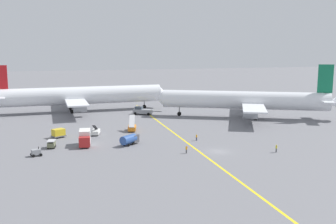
{
  "coord_description": "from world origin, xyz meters",
  "views": [
    {
      "loc": [
        -31.0,
        -75.69,
        22.16
      ],
      "look_at": [
        -3.4,
        28.96,
        4.0
      ],
      "focal_mm": 41.96,
      "sensor_mm": 36.0,
      "label": 1
    }
  ],
  "objects_px": {
    "ground_crew_marshaller_foreground": "(197,137)",
    "gse_stair_truck_yellow": "(132,127)",
    "gse_fuel_bowser_stubby": "(130,139)",
    "ground_crew_ramp_agent_by_cones": "(186,149)",
    "gse_catering_truck_tall": "(85,138)",
    "airliner_being_pushed": "(246,100)",
    "gse_belt_loader_portside": "(96,132)",
    "airliner_at_gate_left": "(81,96)",
    "ground_crew_wing_walker_right": "(276,148)",
    "gse_container_dolly_flat": "(58,133)",
    "gse_baggage_cart_near_cluster": "(51,144)",
    "pushback_tug": "(142,111)",
    "gse_gpu_cart_small": "(36,152)"
  },
  "relations": [
    {
      "from": "airliner_at_gate_left",
      "to": "ground_crew_ramp_agent_by_cones",
      "type": "relative_size",
      "value": 37.42
    },
    {
      "from": "ground_crew_marshaller_foreground",
      "to": "gse_stair_truck_yellow",
      "type": "bearing_deg",
      "value": 131.73
    },
    {
      "from": "airliner_at_gate_left",
      "to": "airliner_being_pushed",
      "type": "bearing_deg",
      "value": -27.37
    },
    {
      "from": "gse_fuel_bowser_stubby",
      "to": "gse_belt_loader_portside",
      "type": "height_order",
      "value": "gse_belt_loader_portside"
    },
    {
      "from": "gse_container_dolly_flat",
      "to": "ground_crew_marshaller_foreground",
      "type": "bearing_deg",
      "value": -20.04
    },
    {
      "from": "pushback_tug",
      "to": "gse_container_dolly_flat",
      "type": "relative_size",
      "value": 2.32
    },
    {
      "from": "airliner_at_gate_left",
      "to": "gse_container_dolly_flat",
      "type": "height_order",
      "value": "airliner_at_gate_left"
    },
    {
      "from": "gse_fuel_bowser_stubby",
      "to": "gse_stair_truck_yellow",
      "type": "bearing_deg",
      "value": 78.61
    },
    {
      "from": "airliner_at_gate_left",
      "to": "gse_fuel_bowser_stubby",
      "type": "distance_m",
      "value": 51.32
    },
    {
      "from": "airliner_at_gate_left",
      "to": "ground_crew_ramp_agent_by_cones",
      "type": "distance_m",
      "value": 63.56
    },
    {
      "from": "gse_container_dolly_flat",
      "to": "gse_baggage_cart_near_cluster",
      "type": "bearing_deg",
      "value": -97.93
    },
    {
      "from": "gse_fuel_bowser_stubby",
      "to": "gse_belt_loader_portside",
      "type": "relative_size",
      "value": 0.97
    },
    {
      "from": "airliner_at_gate_left",
      "to": "ground_crew_marshaller_foreground",
      "type": "bearing_deg",
      "value": -63.94
    },
    {
      "from": "airliner_at_gate_left",
      "to": "ground_crew_marshaller_foreground",
      "type": "height_order",
      "value": "airliner_at_gate_left"
    },
    {
      "from": "gse_gpu_cart_small",
      "to": "ground_crew_ramp_agent_by_cones",
      "type": "height_order",
      "value": "gse_gpu_cart_small"
    },
    {
      "from": "ground_crew_wing_walker_right",
      "to": "ground_crew_marshaller_foreground",
      "type": "height_order",
      "value": "ground_crew_wing_walker_right"
    },
    {
      "from": "airliner_being_pushed",
      "to": "gse_stair_truck_yellow",
      "type": "relative_size",
      "value": 10.92
    },
    {
      "from": "pushback_tug",
      "to": "gse_baggage_cart_near_cluster",
      "type": "height_order",
      "value": "pushback_tug"
    },
    {
      "from": "pushback_tug",
      "to": "ground_crew_ramp_agent_by_cones",
      "type": "xyz_separation_m",
      "value": [
        -0.25,
        -49.08,
        -0.41
      ]
    },
    {
      "from": "gse_container_dolly_flat",
      "to": "gse_fuel_bowser_stubby",
      "type": "xyz_separation_m",
      "value": [
        15.82,
        -11.67,
        0.16
      ]
    },
    {
      "from": "airliner_at_gate_left",
      "to": "gse_baggage_cart_near_cluster",
      "type": "relative_size",
      "value": 20.72
    },
    {
      "from": "ground_crew_marshaller_foreground",
      "to": "gse_fuel_bowser_stubby",
      "type": "bearing_deg",
      "value": -179.77
    },
    {
      "from": "gse_belt_loader_portside",
      "to": "ground_crew_ramp_agent_by_cones",
      "type": "relative_size",
      "value": 3.14
    },
    {
      "from": "airliner_at_gate_left",
      "to": "ground_crew_ramp_agent_by_cones",
      "type": "xyz_separation_m",
      "value": [
        18.9,
        -60.51,
        -4.61
      ]
    },
    {
      "from": "gse_baggage_cart_near_cluster",
      "to": "gse_container_dolly_flat",
      "type": "bearing_deg",
      "value": 82.07
    },
    {
      "from": "ground_crew_wing_walker_right",
      "to": "ground_crew_ramp_agent_by_cones",
      "type": "relative_size",
      "value": 1.05
    },
    {
      "from": "gse_catering_truck_tall",
      "to": "gse_stair_truck_yellow",
      "type": "height_order",
      "value": "gse_stair_truck_yellow"
    },
    {
      "from": "airliner_being_pushed",
      "to": "gse_container_dolly_flat",
      "type": "xyz_separation_m",
      "value": [
        -56.43,
        -13.26,
        -4.3
      ]
    },
    {
      "from": "airliner_being_pushed",
      "to": "ground_crew_ramp_agent_by_cones",
      "type": "relative_size",
      "value": 33.14
    },
    {
      "from": "gse_belt_loader_portside",
      "to": "gse_container_dolly_flat",
      "type": "bearing_deg",
      "value": -175.42
    },
    {
      "from": "gse_belt_loader_portside",
      "to": "ground_crew_ramp_agent_by_cones",
      "type": "distance_m",
      "value": 28.2
    },
    {
      "from": "gse_container_dolly_flat",
      "to": "gse_stair_truck_yellow",
      "type": "height_order",
      "value": "gse_stair_truck_yellow"
    },
    {
      "from": "gse_baggage_cart_near_cluster",
      "to": "gse_catering_truck_tall",
      "type": "height_order",
      "value": "gse_catering_truck_tall"
    },
    {
      "from": "pushback_tug",
      "to": "ground_crew_marshaller_foreground",
      "type": "relative_size",
      "value": 5.81
    },
    {
      "from": "gse_stair_truck_yellow",
      "to": "pushback_tug",
      "type": "bearing_deg",
      "value": 72.7
    },
    {
      "from": "airliner_at_gate_left",
      "to": "gse_baggage_cart_near_cluster",
      "type": "height_order",
      "value": "airliner_at_gate_left"
    },
    {
      "from": "airliner_at_gate_left",
      "to": "ground_crew_ramp_agent_by_cones",
      "type": "height_order",
      "value": "airliner_at_gate_left"
    },
    {
      "from": "gse_belt_loader_portside",
      "to": "ground_crew_marshaller_foreground",
      "type": "height_order",
      "value": "gse_belt_loader_portside"
    },
    {
      "from": "airliner_being_pushed",
      "to": "airliner_at_gate_left",
      "type": "bearing_deg",
      "value": 152.63
    },
    {
      "from": "airliner_being_pushed",
      "to": "gse_fuel_bowser_stubby",
      "type": "height_order",
      "value": "airliner_being_pushed"
    },
    {
      "from": "gse_catering_truck_tall",
      "to": "gse_belt_loader_portside",
      "type": "relative_size",
      "value": 1.19
    },
    {
      "from": "gse_gpu_cart_small",
      "to": "airliner_at_gate_left",
      "type": "bearing_deg",
      "value": 78.2
    },
    {
      "from": "gse_container_dolly_flat",
      "to": "gse_fuel_bowser_stubby",
      "type": "distance_m",
      "value": 19.66
    },
    {
      "from": "gse_catering_truck_tall",
      "to": "gse_belt_loader_portside",
      "type": "height_order",
      "value": "gse_catering_truck_tall"
    },
    {
      "from": "gse_container_dolly_flat",
      "to": "gse_fuel_bowser_stubby",
      "type": "bearing_deg",
      "value": -36.41
    },
    {
      "from": "airliner_being_pushed",
      "to": "gse_belt_loader_portside",
      "type": "bearing_deg",
      "value": -165.17
    },
    {
      "from": "gse_catering_truck_tall",
      "to": "gse_fuel_bowser_stubby",
      "type": "height_order",
      "value": "gse_catering_truck_tall"
    },
    {
      "from": "gse_container_dolly_flat",
      "to": "airliner_being_pushed",
      "type": "bearing_deg",
      "value": 13.23
    },
    {
      "from": "gse_fuel_bowser_stubby",
      "to": "ground_crew_ramp_agent_by_cones",
      "type": "bearing_deg",
      "value": -44.46
    },
    {
      "from": "airliner_at_gate_left",
      "to": "gse_stair_truck_yellow",
      "type": "xyz_separation_m",
      "value": [
        11.59,
        -35.74,
        -4.42
      ]
    }
  ]
}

